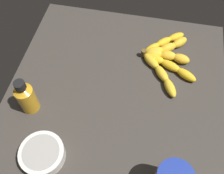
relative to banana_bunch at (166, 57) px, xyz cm
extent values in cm
cube|color=#38332D|center=(-18.58, 15.86, -3.36)|extent=(82.34, 76.50, 3.43)
ellipsoid|color=yellow|center=(-2.96, 5.16, -0.04)|extent=(7.97, 8.08, 3.21)
ellipsoid|color=yellow|center=(-7.85, 0.88, -0.04)|extent=(8.46, 7.42, 3.21)
ellipsoid|color=yellow|center=(-13.38, -2.53, -0.04)|extent=(8.71, 6.56, 3.21)
ellipsoid|color=yellow|center=(-1.19, 4.05, -0.07)|extent=(5.64, 8.78, 3.17)
ellipsoid|color=yellow|center=(-3.62, -2.04, -0.07)|extent=(6.30, 8.77, 3.17)
ellipsoid|color=yellow|center=(-6.65, -7.84, -0.07)|extent=(6.89, 8.67, 3.17)
ellipsoid|color=gold|center=(0.80, 4.52, 0.17)|extent=(4.32, 6.80, 3.64)
ellipsoid|color=gold|center=(0.95, -0.61, 0.17)|extent=(3.96, 6.62, 3.64)
ellipsoid|color=gold|center=(0.27, -5.70, 0.17)|extent=(4.91, 7.06, 3.64)
ellipsoid|color=gold|center=(2.13, 4.61, 0.06)|extent=(6.05, 7.90, 3.43)
ellipsoid|color=gold|center=(4.95, -0.32, 0.06)|extent=(6.91, 7.80, 3.43)
ellipsoid|color=gold|center=(8.65, -4.62, 0.06)|extent=(7.52, 7.40, 3.43)
ellipsoid|color=gold|center=(3.70, 5.64, -0.18)|extent=(7.48, 7.07, 2.94)
ellipsoid|color=gold|center=(7.90, 1.52, -0.18)|extent=(7.14, 7.43, 2.94)
ellipsoid|color=gold|center=(11.63, -3.04, -0.18)|extent=(6.71, 7.69, 2.94)
cylinder|color=brown|center=(0.35, 8.57, 0.15)|extent=(2.00, 2.00, 3.00)
cylinder|color=gold|center=(-29.37, 43.12, 3.48)|extent=(5.96, 5.96, 10.26)
cone|color=gold|center=(-29.37, 43.12, 9.54)|extent=(5.96, 5.96, 1.85)
cylinder|color=black|center=(-29.37, 43.12, 11.71)|extent=(3.41, 3.41, 2.48)
cylinder|color=silver|center=(-44.99, 33.10, 0.48)|extent=(13.42, 13.42, 4.25)
cylinder|color=#9D9992|center=(-44.99, 33.10, 0.88)|extent=(11.01, 11.01, 3.82)
camera|label=1|loc=(-65.24, 7.84, 75.99)|focal=41.32mm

